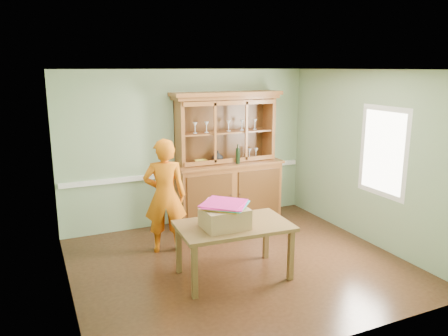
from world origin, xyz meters
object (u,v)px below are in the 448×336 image
china_hutch (227,177)px  dining_table (234,230)px  person (165,196)px  cardboard_box (225,218)px

china_hutch → dining_table: bearing=-112.6°
china_hutch → person: (-1.41, -0.85, 0.05)m
cardboard_box → person: (-0.41, 1.24, 0.00)m
china_hutch → cardboard_box: china_hutch is taller
person → china_hutch: bearing=-132.7°
dining_table → cardboard_box: cardboard_box is taller
cardboard_box → person: 1.31m
dining_table → cardboard_box: bearing=-154.6°
china_hutch → dining_table: china_hutch is taller
dining_table → cardboard_box: (-0.16, -0.07, 0.22)m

